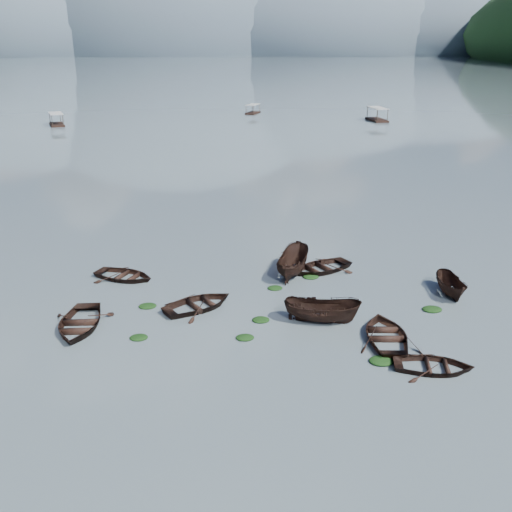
{
  "coord_description": "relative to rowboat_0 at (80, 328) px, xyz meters",
  "views": [
    {
      "loc": [
        -2.41,
        -23.11,
        15.21
      ],
      "look_at": [
        0.0,
        12.0,
        2.0
      ],
      "focal_mm": 40.0,
      "sensor_mm": 36.0,
      "label": 1
    }
  ],
  "objects": [
    {
      "name": "weed_clump_5",
      "position": [
        3.57,
        2.49,
        0.0
      ],
      "size": [
        1.1,
        0.89,
        0.23
      ],
      "primitive_type": "ellipsoid",
      "color": "black",
      "rests_on": "ground"
    },
    {
      "name": "rowboat_8",
      "position": [
        13.1,
        7.17,
        0.0
      ],
      "size": [
        3.41,
        5.24,
        1.89
      ],
      "primitive_type": "imported",
      "rotation": [
        0.0,
        0.0,
        2.79
      ],
      "color": "black",
      "rests_on": "ground"
    },
    {
      "name": "ground_plane",
      "position": [
        10.46,
        -6.42,
        0.0
      ],
      "size": [
        2400.0,
        2400.0,
        0.0
      ],
      "primitive_type": "plane",
      "color": "slate"
    },
    {
      "name": "haze_mtn_a",
      "position": [
        -249.54,
        893.58,
        0.0
      ],
      "size": [
        520.0,
        520.0,
        280.0
      ],
      "primitive_type": "ellipsoid",
      "color": "#475666",
      "rests_on": "ground"
    },
    {
      "name": "rowboat_0",
      "position": [
        0.0,
        0.0,
        0.0
      ],
      "size": [
        3.53,
        4.89,
        1.0
      ],
      "primitive_type": "imported",
      "rotation": [
        0.0,
        0.0,
        -0.02
      ],
      "color": "black",
      "rests_on": "ground"
    },
    {
      "name": "weed_clump_3",
      "position": [
        10.37,
        0.16,
        0.0
      ],
      "size": [
        1.02,
        0.86,
        0.23
      ],
      "primitive_type": "ellipsoid",
      "color": "black",
      "rests_on": "ground"
    },
    {
      "name": "rowboat_4",
      "position": [
        18.5,
        -5.74,
        0.0
      ],
      "size": [
        4.42,
        3.54,
        0.82
      ],
      "primitive_type": "imported",
      "rotation": [
        0.0,
        0.0,
        1.38
      ],
      "color": "black",
      "rests_on": "ground"
    },
    {
      "name": "rowboat_2",
      "position": [
        13.89,
        -0.23,
        0.0
      ],
      "size": [
        4.73,
        2.69,
        1.72
      ],
      "primitive_type": "imported",
      "rotation": [
        0.0,
        0.0,
        1.33
      ],
      "color": "black",
      "rests_on": "ground"
    },
    {
      "name": "weed_clump_2",
      "position": [
        16.12,
        -4.85,
        0.0
      ],
      "size": [
        1.27,
        1.02,
        0.28
      ],
      "primitive_type": "ellipsoid",
      "color": "black",
      "rests_on": "ground"
    },
    {
      "name": "rowboat_5",
      "position": [
        22.84,
        3.05,
        0.0
      ],
      "size": [
        1.61,
        3.82,
        1.45
      ],
      "primitive_type": "imported",
      "rotation": [
        0.0,
        0.0,
        -0.05
      ],
      "color": "black",
      "rests_on": "ground"
    },
    {
      "name": "rowboat_3",
      "position": [
        17.04,
        -2.52,
        0.0
      ],
      "size": [
        3.73,
        4.95,
        0.97
      ],
      "primitive_type": "imported",
      "rotation": [
        0.0,
        0.0,
        3.06
      ],
      "color": "black",
      "rests_on": "ground"
    },
    {
      "name": "pontoon_centre",
      "position": [
        16.43,
        103.21,
        0.0
      ],
      "size": [
        3.89,
        5.56,
        1.97
      ],
      "primitive_type": null,
      "rotation": [
        0.0,
        0.0,
        -0.38
      ],
      "color": "black",
      "rests_on": "ground"
    },
    {
      "name": "rowboat_6",
      "position": [
        1.49,
        7.09,
        0.0
      ],
      "size": [
        5.19,
        4.61,
        0.89
      ],
      "primitive_type": "imported",
      "rotation": [
        0.0,
        0.0,
        1.12
      ],
      "color": "black",
      "rests_on": "ground"
    },
    {
      "name": "weed_clump_1",
      "position": [
        9.34,
        -1.89,
        0.0
      ],
      "size": [
        1.02,
        0.82,
        0.22
      ],
      "primitive_type": "ellipsoid",
      "color": "black",
      "rests_on": "ground"
    },
    {
      "name": "haze_mtn_d",
      "position": [
        330.46,
        893.58,
        0.0
      ],
      "size": [
        520.0,
        520.0,
        220.0
      ],
      "primitive_type": "ellipsoid",
      "color": "#475666",
      "rests_on": "ground"
    },
    {
      "name": "pontoon_left",
      "position": [
        -23.02,
        86.09,
        0.0
      ],
      "size": [
        4.32,
        6.44,
        2.28
      ],
      "primitive_type": null,
      "rotation": [
        0.0,
        0.0,
        0.34
      ],
      "color": "black",
      "rests_on": "ground"
    },
    {
      "name": "weed_clump_0",
      "position": [
        3.52,
        -1.49,
        0.0
      ],
      "size": [
        1.01,
        0.83,
        0.22
      ],
      "primitive_type": "ellipsoid",
      "color": "black",
      "rests_on": "ground"
    },
    {
      "name": "weed_clump_6",
      "position": [
        11.65,
        4.7,
        0.0
      ],
      "size": [
        1.0,
        0.83,
        0.21
      ],
      "primitive_type": "ellipsoid",
      "color": "black",
      "rests_on": "ground"
    },
    {
      "name": "weed_clump_4",
      "position": [
        20.84,
        0.83,
        0.0
      ],
      "size": [
        1.21,
        0.96,
        0.25
      ],
      "primitive_type": "ellipsoid",
      "color": "black",
      "rests_on": "ground"
    },
    {
      "name": "haze_mtn_c",
      "position": [
        150.46,
        893.58,
        0.0
      ],
      "size": [
        520.0,
        520.0,
        260.0
      ],
      "primitive_type": "ellipsoid",
      "color": "#475666",
      "rests_on": "ground"
    },
    {
      "name": "rowboat_1",
      "position": [
        6.72,
        2.12,
        0.0
      ],
      "size": [
        5.5,
        5.08,
        0.93
      ],
      "primitive_type": "imported",
      "rotation": [
        0.0,
        0.0,
        2.12
      ],
      "color": "black",
      "rests_on": "ground"
    },
    {
      "name": "pontoon_right",
      "position": [
        41.27,
        88.73,
        0.0
      ],
      "size": [
        3.36,
        6.9,
        2.56
      ],
      "primitive_type": null,
      "rotation": [
        0.0,
        0.0,
        0.09
      ],
      "color": "black",
      "rests_on": "ground"
    },
    {
      "name": "weed_clump_7",
      "position": [
        14.31,
        6.39,
        0.0
      ],
      "size": [
        1.1,
        0.88,
        0.24
      ],
      "primitive_type": "ellipsoid",
      "color": "black",
      "rests_on": "ground"
    },
    {
      "name": "rowboat_7",
      "position": [
        15.23,
        7.63,
        0.0
      ],
      "size": [
        5.61,
        5.06,
        0.96
      ],
      "primitive_type": "imported",
      "rotation": [
        0.0,
        0.0,
        5.2
      ],
      "color": "black",
      "rests_on": "ground"
    },
    {
      "name": "haze_mtn_b",
      "position": [
        -49.54,
        893.58,
        0.0
      ],
      "size": [
        520.0,
        520.0,
        340.0
      ],
      "primitive_type": "ellipsoid",
      "color": "#475666",
      "rests_on": "ground"
    }
  ]
}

